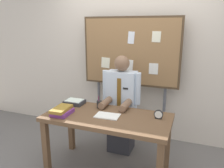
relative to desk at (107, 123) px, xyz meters
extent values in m
cube|color=beige|center=(0.00, 1.15, 0.70)|extent=(6.40, 0.08, 2.70)
cube|color=brown|center=(0.00, 0.00, 0.08)|extent=(1.50, 0.71, 0.05)
cube|color=brown|center=(-0.69, -0.30, -0.30)|extent=(0.07, 0.07, 0.70)
cube|color=brown|center=(-0.69, 0.30, -0.30)|extent=(0.07, 0.07, 0.70)
cube|color=brown|center=(0.69, 0.30, -0.30)|extent=(0.07, 0.07, 0.70)
cube|color=#2D2D33|center=(0.00, 0.54, -0.43)|extent=(0.34, 0.30, 0.44)
cube|color=silver|center=(0.00, 0.54, 0.16)|extent=(0.40, 0.22, 0.75)
sphere|color=brown|center=(0.00, 0.54, 0.65)|extent=(0.21, 0.21, 0.21)
cylinder|color=silver|center=(-0.23, 0.52, 0.32)|extent=(0.09, 0.09, 0.44)
cylinder|color=silver|center=(0.23, 0.52, 0.32)|extent=(0.09, 0.09, 0.44)
cylinder|color=brown|center=(-0.14, 0.28, 0.15)|extent=(0.09, 0.30, 0.09)
cylinder|color=brown|center=(0.14, 0.28, 0.15)|extent=(0.09, 0.30, 0.09)
cube|color=brown|center=(0.00, 0.43, 0.22)|extent=(0.06, 0.01, 0.49)
cube|color=black|center=(0.09, 0.43, 0.33)|extent=(0.07, 0.01, 0.02)
cube|color=#4C3823|center=(0.00, 0.95, 0.76)|extent=(1.49, 0.05, 1.03)
cube|color=olive|center=(0.00, 0.94, 0.76)|extent=(1.43, 0.04, 0.97)
cylinder|color=#59595E|center=(-0.54, 0.98, -0.19)|extent=(0.04, 0.04, 0.93)
cylinder|color=#59595E|center=(0.54, 0.98, -0.19)|extent=(0.04, 0.04, 0.93)
cube|color=white|center=(0.37, 0.92, 0.53)|extent=(0.13, 0.00, 0.16)
cube|color=white|center=(-0.02, 0.92, 0.57)|extent=(0.15, 0.00, 0.17)
cube|color=#F4EFCC|center=(-0.39, 0.92, 0.58)|extent=(0.15, 0.00, 0.17)
cube|color=#F4EFCC|center=(0.38, 0.92, 0.99)|extent=(0.13, 0.00, 0.16)
cube|color=white|center=(0.02, 0.92, 0.97)|extent=(0.11, 0.00, 0.18)
cube|color=#72337F|center=(-0.52, -0.15, 0.13)|extent=(0.21, 0.27, 0.05)
cube|color=olive|center=(-0.54, -0.15, 0.17)|extent=(0.18, 0.30, 0.04)
cube|color=white|center=(0.01, -0.02, 0.11)|extent=(0.29, 0.20, 0.01)
cylinder|color=black|center=(0.59, 0.13, 0.15)|extent=(0.11, 0.02, 0.11)
cylinder|color=white|center=(0.59, 0.11, 0.15)|extent=(0.09, 0.00, 0.09)
cube|color=black|center=(0.59, 0.13, 0.11)|extent=(0.07, 0.04, 0.01)
cylinder|color=#262626|center=(-0.19, 0.21, 0.15)|extent=(0.07, 0.07, 0.09)
cylinder|color=#263399|center=(-0.21, 0.21, 0.19)|extent=(0.01, 0.01, 0.15)
cylinder|color=maroon|center=(-0.20, 0.20, 0.19)|extent=(0.01, 0.01, 0.15)
cube|color=#333338|center=(-0.57, 0.22, 0.13)|extent=(0.26, 0.20, 0.05)
cube|color=silver|center=(-0.57, 0.22, 0.16)|extent=(0.22, 0.17, 0.01)
camera|label=1|loc=(0.93, -2.30, 1.15)|focal=35.68mm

